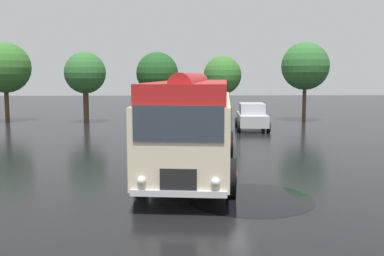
# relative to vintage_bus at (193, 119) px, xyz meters

# --- Properties ---
(ground_plane) EXTENTS (120.00, 120.00, 0.00)m
(ground_plane) POSITION_rel_vintage_bus_xyz_m (0.66, -0.32, -1.89)
(ground_plane) COLOR black
(vintage_bus) EXTENTS (3.62, 10.31, 3.49)m
(vintage_bus) POSITION_rel_vintage_bus_xyz_m (0.00, 0.00, 0.00)
(vintage_bus) COLOR beige
(vintage_bus) RESTS_ON ground
(car_near_left) EXTENTS (2.30, 4.36, 1.66)m
(car_near_left) POSITION_rel_vintage_bus_xyz_m (1.08, 11.98, -1.05)
(car_near_left) COLOR silver
(car_near_left) RESTS_ON ground
(car_mid_left) EXTENTS (2.21, 4.32, 1.66)m
(car_mid_left) POSITION_rel_vintage_bus_xyz_m (4.10, 12.31, -1.05)
(car_mid_left) COLOR #B7BABF
(car_mid_left) RESTS_ON ground
(tree_far_left) EXTENTS (3.70, 3.68, 5.80)m
(tree_far_left) POSITION_rel_vintage_bus_xyz_m (-13.25, 17.65, 1.99)
(tree_far_left) COLOR #4C3823
(tree_far_left) RESTS_ON ground
(tree_left_of_centre) EXTENTS (2.94, 2.94, 5.05)m
(tree_left_of_centre) POSITION_rel_vintage_bus_xyz_m (-7.18, 16.71, 1.68)
(tree_left_of_centre) COLOR #4C3823
(tree_left_of_centre) RESTS_ON ground
(tree_centre) EXTENTS (3.15, 3.15, 5.13)m
(tree_centre) POSITION_rel_vintage_bus_xyz_m (-2.15, 18.45, 1.75)
(tree_centre) COLOR #4C3823
(tree_centre) RESTS_ON ground
(tree_right_of_centre) EXTENTS (2.83, 2.83, 4.82)m
(tree_right_of_centre) POSITION_rel_vintage_bus_xyz_m (2.84, 18.06, 1.53)
(tree_right_of_centre) COLOR #4C3823
(tree_right_of_centre) RESTS_ON ground
(tree_far_right) EXTENTS (3.50, 3.50, 5.82)m
(tree_far_right) POSITION_rel_vintage_bus_xyz_m (8.83, 17.46, 2.10)
(tree_far_right) COLOR #4C3823
(tree_far_right) RESTS_ON ground
(puddle_patch) EXTENTS (3.52, 3.52, 0.01)m
(puddle_patch) POSITION_rel_vintage_bus_xyz_m (1.46, -3.51, -1.89)
(puddle_patch) COLOR black
(puddle_patch) RESTS_ON ground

